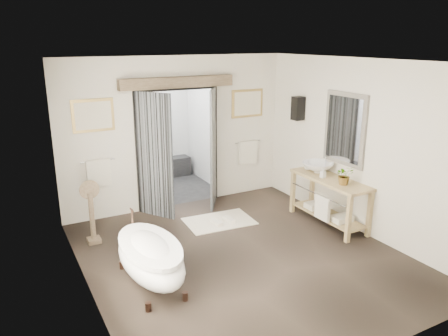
# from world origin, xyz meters

# --- Properties ---
(ground_plane) EXTENTS (5.00, 5.00, 0.00)m
(ground_plane) POSITION_xyz_m (0.00, 0.00, 0.00)
(ground_plane) COLOR #43362C
(room_shell) EXTENTS (4.52, 5.02, 2.91)m
(room_shell) POSITION_xyz_m (-0.04, -0.12, 1.86)
(room_shell) COLOR beige
(room_shell) RESTS_ON ground_plane
(shower_room) EXTENTS (2.22, 2.01, 2.51)m
(shower_room) POSITION_xyz_m (0.00, 3.99, 0.91)
(shower_room) COLOR black
(shower_room) RESTS_ON ground_plane
(back_wall_dressing) EXTENTS (3.82, 0.75, 2.52)m
(back_wall_dressing) POSITION_xyz_m (0.00, 2.32, 1.56)
(back_wall_dressing) COLOR black
(back_wall_dressing) RESTS_ON ground_plane
(clawfoot_tub) EXTENTS (0.74, 1.66, 0.81)m
(clawfoot_tub) POSITION_xyz_m (-1.48, -0.07, 0.40)
(clawfoot_tub) COLOR #342219
(clawfoot_tub) RESTS_ON ground_plane
(vanity) EXTENTS (0.57, 1.60, 0.85)m
(vanity) POSITION_xyz_m (1.95, 0.34, 0.51)
(vanity) COLOR tan
(vanity) RESTS_ON ground_plane
(pedestal_mirror) EXTENTS (0.31, 0.20, 1.07)m
(pedestal_mirror) POSITION_xyz_m (-1.89, 1.56, 0.46)
(pedestal_mirror) COLOR #75624A
(pedestal_mirror) RESTS_ON ground_plane
(rug) EXTENTS (1.25, 0.88, 0.01)m
(rug) POSITION_xyz_m (0.30, 1.34, 0.01)
(rug) COLOR beige
(rug) RESTS_ON ground_plane
(slippers) EXTENTS (0.39, 0.29, 0.05)m
(slippers) POSITION_xyz_m (0.33, 1.25, 0.04)
(slippers) COLOR beige
(slippers) RESTS_ON rug
(basin) EXTENTS (0.64, 0.64, 0.19)m
(basin) POSITION_xyz_m (2.00, 0.72, 0.95)
(basin) COLOR white
(basin) RESTS_ON vanity
(plant) EXTENTS (0.36, 0.33, 0.33)m
(plant) POSITION_xyz_m (1.94, -0.01, 1.01)
(plant) COLOR gray
(plant) RESTS_ON vanity
(soap_bottle_a) EXTENTS (0.09, 0.09, 0.18)m
(soap_bottle_a) POSITION_xyz_m (1.89, 0.45, 0.94)
(soap_bottle_a) COLOR gray
(soap_bottle_a) RESTS_ON vanity
(soap_bottle_b) EXTENTS (0.18, 0.18, 0.18)m
(soap_bottle_b) POSITION_xyz_m (1.96, 0.95, 0.94)
(soap_bottle_b) COLOR gray
(soap_bottle_b) RESTS_ON vanity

